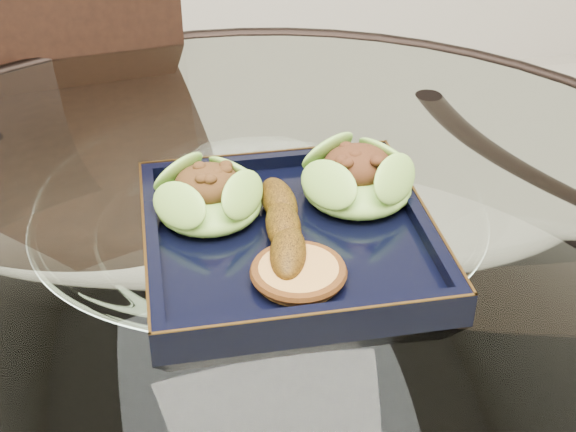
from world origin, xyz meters
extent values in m
cylinder|color=white|center=(0.00, 0.00, 0.76)|extent=(1.10, 1.10, 0.01)
torus|color=black|center=(0.00, 0.00, 0.76)|extent=(1.13, 1.13, 0.02)
cylinder|color=black|center=(0.28, 0.28, 0.38)|extent=(0.04, 0.04, 0.75)
cylinder|color=black|center=(-0.28, 0.28, 0.38)|extent=(0.04, 0.04, 0.75)
cube|color=black|center=(-0.22, 0.31, 0.51)|extent=(0.50, 0.50, 0.04)
cube|color=black|center=(-0.24, 0.52, 0.81)|extent=(0.44, 0.08, 0.50)
cylinder|color=black|center=(-0.04, 0.52, 0.25)|extent=(0.03, 0.03, 0.49)
cube|color=black|center=(0.02, -0.02, 0.77)|extent=(0.28, 0.28, 0.02)
ellipsoid|color=#63AC32|center=(-0.05, 0.02, 0.80)|extent=(0.13, 0.13, 0.04)
ellipsoid|color=#5F9C2D|center=(0.10, 0.02, 0.80)|extent=(0.13, 0.13, 0.04)
ellipsoid|color=#613D0A|center=(0.02, -0.03, 0.80)|extent=(0.05, 0.16, 0.03)
cylinder|color=#C78442|center=(0.02, -0.09, 0.79)|extent=(0.08, 0.08, 0.01)
camera|label=1|loc=(-0.11, -0.63, 1.22)|focal=50.00mm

